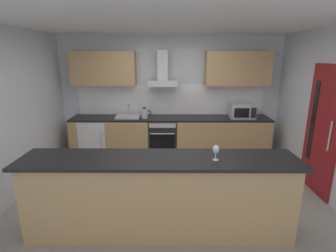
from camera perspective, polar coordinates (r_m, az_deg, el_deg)
name	(u,v)px	position (r m, az deg, el deg)	size (l,w,h in m)	color
ground	(170,196)	(4.25, 0.56, -15.32)	(5.79, 4.93, 0.02)	gray
ceiling	(171,21)	(3.69, 0.67, 22.36)	(5.79, 4.93, 0.02)	white
wall_back	(170,96)	(5.75, 0.52, 6.71)	(5.79, 0.12, 2.60)	silver
wall_left	(5,116)	(4.48, -32.61, 1.84)	(0.12, 4.93, 2.60)	silver
backsplash_tile	(170,100)	(5.69, 0.52, 5.90)	(4.07, 0.02, 0.66)	white
counter_back	(170,137)	(5.58, 0.51, -2.55)	(4.21, 0.60, 0.90)	tan
counter_island	(159,196)	(3.23, -1.94, -15.31)	(3.28, 0.64, 1.01)	tan
upper_cabinets	(170,69)	(5.47, 0.54, 12.69)	(4.15, 0.32, 0.70)	tan
side_door	(322,131)	(4.69, 31.07, -0.89)	(0.08, 0.85, 2.05)	maroon
oven	(163,137)	(5.55, -1.15, -2.53)	(0.60, 0.62, 0.80)	slate
refrigerator	(95,139)	(5.79, -15.90, -2.74)	(0.58, 0.60, 0.85)	white
microwave	(242,111)	(5.58, 16.20, 3.23)	(0.50, 0.38, 0.30)	#B7BABC
sink	(128,116)	(5.50, -8.86, 2.20)	(0.50, 0.40, 0.26)	silver
kettle	(144,113)	(5.40, -5.28, 2.90)	(0.29, 0.15, 0.24)	#B7BABC
range_hood	(163,75)	(5.43, -1.19, 11.37)	(0.62, 0.45, 0.72)	#B7BABC
wine_glass	(216,150)	(2.96, 10.63, -5.26)	(0.08, 0.08, 0.18)	silver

